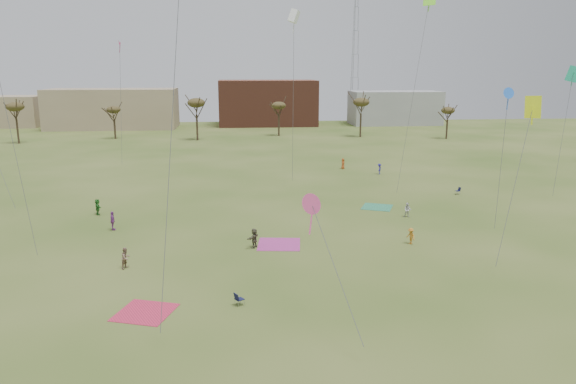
{
  "coord_description": "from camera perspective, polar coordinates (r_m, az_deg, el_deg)",
  "views": [
    {
      "loc": [
        -4.01,
        -28.57,
        14.76
      ],
      "look_at": [
        0.0,
        12.0,
        5.5
      ],
      "focal_mm": 33.66,
      "sensor_mm": 36.0,
      "label": 1
    }
  ],
  "objects": [
    {
      "name": "kites_aloft",
      "position": [
        59.61,
        0.0,
        15.4
      ],
      "size": [
        64.39,
        59.23,
        22.82
      ],
      "color": "#E9F81A",
      "rests_on": "ground"
    },
    {
      "name": "flyer_mid_b",
      "position": [
        47.99,
        12.84,
        -4.56
      ],
      "size": [
        0.87,
        1.06,
        1.42
      ],
      "primitive_type": "imported",
      "rotation": [
        0.0,
        0.0,
        5.15
      ],
      "color": "#BE7823",
      "rests_on": "ground"
    },
    {
      "name": "spectator_mid_e",
      "position": [
        56.51,
        12.52,
        -1.87
      ],
      "size": [
        0.89,
        0.8,
        1.51
      ],
      "primitive_type": "imported",
      "rotation": [
        0.0,
        0.0,
        5.91
      ],
      "color": "silver",
      "rests_on": "ground"
    },
    {
      "name": "building_tan_west",
      "position": [
        162.81,
        -27.89,
        7.54
      ],
      "size": [
        20.0,
        12.0,
        8.0
      ],
      "primitive_type": "cube",
      "color": "#937F60",
      "rests_on": "ground"
    },
    {
      "name": "flyer_far_c",
      "position": [
        79.01,
        9.62,
        2.42
      ],
      "size": [
        0.91,
        1.14,
        1.54
      ],
      "primitive_type": "imported",
      "rotation": [
        0.0,
        0.0,
        4.32
      ],
      "color": "navy",
      "rests_on": "ground"
    },
    {
      "name": "spectator_mid_d",
      "position": [
        53.27,
        -18.04,
        -2.92
      ],
      "size": [
        0.7,
        1.14,
        1.82
      ],
      "primitive_type": "imported",
      "rotation": [
        0.0,
        0.0,
        1.82
      ],
      "color": "#8D3E96",
      "rests_on": "ground"
    },
    {
      "name": "blanket_olive",
      "position": [
        60.1,
        9.39,
        -1.59
      ],
      "size": [
        4.14,
        4.14,
        0.03
      ],
      "primitive_type": "cube",
      "rotation": [
        0.0,
        0.0,
        2.73
      ],
      "color": "#318960",
      "rests_on": "ground"
    },
    {
      "name": "camp_chair_right",
      "position": [
        68.51,
        17.49,
        -0.02
      ],
      "size": [
        0.62,
        0.58,
        0.87
      ],
      "rotation": [
        0.0,
        0.0,
        4.87
      ],
      "color": "#15163A",
      "rests_on": "ground"
    },
    {
      "name": "radio_tower",
      "position": [
        157.35,
        7.06,
        14.32
      ],
      "size": [
        1.51,
        1.72,
        41.0
      ],
      "color": "#9EA3A8",
      "rests_on": "ground"
    },
    {
      "name": "blanket_plum",
      "position": [
        46.89,
        -0.95,
        -5.55
      ],
      "size": [
        4.04,
        4.04,
        0.03
      ],
      "primitive_type": "cube",
      "rotation": [
        0.0,
        0.0,
        1.44
      ],
      "color": "#B9388E",
      "rests_on": "ground"
    },
    {
      "name": "spectator_fore_b",
      "position": [
        43.02,
        -16.76,
        -6.68
      ],
      "size": [
        0.93,
        1.0,
        1.63
      ],
      "primitive_type": "imported",
      "rotation": [
        0.0,
        0.0,
        1.05
      ],
      "color": "#8B6B58",
      "rests_on": "ground"
    },
    {
      "name": "flyer_far_a",
      "position": [
        59.48,
        -19.47,
        -1.5
      ],
      "size": [
        1.04,
        1.6,
        1.65
      ],
      "primitive_type": "imported",
      "rotation": [
        0.0,
        0.0,
        1.96
      ],
      "color": "#256722",
      "rests_on": "ground"
    },
    {
      "name": "building_brick",
      "position": [
        149.1,
        -2.2,
        9.42
      ],
      "size": [
        26.0,
        16.0,
        12.0
      ],
      "primitive_type": "cube",
      "color": "brown",
      "rests_on": "ground"
    },
    {
      "name": "camp_chair_center",
      "position": [
        35.39,
        -5.17,
        -11.45
      ],
      "size": [
        0.73,
        0.72,
        0.87
      ],
      "rotation": [
        0.0,
        0.0,
        2.15
      ],
      "color": "#141739",
      "rests_on": "ground"
    },
    {
      "name": "building_grey",
      "position": [
        153.38,
        11.18,
        8.72
      ],
      "size": [
        24.0,
        12.0,
        9.0
      ],
      "primitive_type": "cube",
      "color": "gray",
      "rests_on": "ground"
    },
    {
      "name": "building_tan",
      "position": [
        147.2,
        -17.98,
        8.38
      ],
      "size": [
        32.0,
        14.0,
        10.0
      ],
      "primitive_type": "cube",
      "color": "#937F60",
      "rests_on": "ground"
    },
    {
      "name": "ground",
      "position": [
        32.41,
        2.15,
        -14.31
      ],
      "size": [
        260.0,
        260.0,
        0.0
      ],
      "primitive_type": "plane",
      "color": "#354F18",
      "rests_on": "ground"
    },
    {
      "name": "tree_line",
      "position": [
        107.97,
        -5.07,
        8.67
      ],
      "size": [
        117.44,
        49.32,
        8.91
      ],
      "color": "#3A2B1E",
      "rests_on": "ground"
    },
    {
      "name": "spectator_fore_c",
      "position": [
        45.89,
        -3.6,
        -4.88
      ],
      "size": [
        1.29,
        1.58,
        1.69
      ],
      "primitive_type": "imported",
      "rotation": [
        0.0,
        0.0,
        4.12
      ],
      "color": "brown",
      "rests_on": "ground"
    },
    {
      "name": "flyer_far_b",
      "position": [
        82.55,
        5.82,
        3.0
      ],
      "size": [
        0.82,
        0.94,
        1.62
      ],
      "primitive_type": "imported",
      "rotation": [
        0.0,
        0.0,
        1.1
      ],
      "color": "#A6491C",
      "rests_on": "ground"
    },
    {
      "name": "blanket_red",
      "position": [
        35.54,
        -14.87,
        -12.19
      ],
      "size": [
        4.16,
        4.16,
        0.03
      ],
      "primitive_type": "cube",
      "rotation": [
        0.0,
        0.0,
        1.24
      ],
      "color": "#D1294C",
      "rests_on": "ground"
    }
  ]
}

